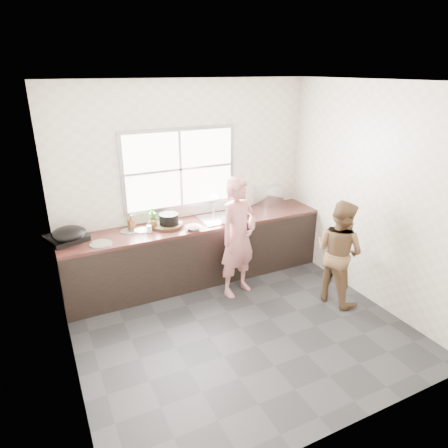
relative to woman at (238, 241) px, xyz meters
name	(u,v)px	position (x,y,z in m)	size (l,w,h in m)	color
floor	(241,328)	(-0.35, -0.74, -0.74)	(3.60, 3.20, 0.01)	#29292C
ceiling	(246,81)	(-0.35, -0.74, 1.97)	(3.60, 3.20, 0.01)	silver
wall_back	(187,182)	(-0.35, 0.87, 0.61)	(3.60, 0.01, 2.70)	beige
wall_left	(57,252)	(-2.15, -0.74, 0.61)	(0.01, 3.20, 2.70)	beige
wall_right	(372,196)	(1.46, -0.74, 0.61)	(0.01, 3.20, 2.70)	silver
wall_front	(353,291)	(-0.35, -2.34, 0.61)	(3.60, 0.01, 2.70)	beige
cabinet	(197,253)	(-0.35, 0.55, -0.33)	(3.60, 0.62, 0.82)	black
countertop	(197,224)	(-0.35, 0.55, 0.10)	(3.60, 0.64, 0.04)	#3A1D18
sink	(220,218)	(0.00, 0.55, 0.13)	(0.55, 0.45, 0.02)	silver
faucet	(214,204)	(0.00, 0.75, 0.27)	(0.02, 0.02, 0.30)	silver
window_frame	(180,169)	(-0.45, 0.85, 0.81)	(1.60, 0.05, 1.10)	#9EA0A5
window_glazing	(180,169)	(-0.45, 0.83, 0.81)	(1.50, 0.01, 1.00)	white
woman	(238,241)	(0.00, 0.00, 0.00)	(0.54, 0.35, 1.48)	#CC7A7A
person_side	(339,252)	(1.04, -0.72, -0.07)	(0.66, 0.51, 1.35)	brown
cutting_board	(167,225)	(-0.75, 0.60, 0.14)	(0.43, 0.43, 0.04)	#332213
cleaver	(175,223)	(-0.65, 0.57, 0.16)	(0.21, 0.10, 0.01)	silver
bowl_mince	(193,228)	(-0.48, 0.34, 0.15)	(0.20, 0.20, 0.05)	silver
bowl_crabs	(241,212)	(0.34, 0.57, 0.16)	(0.22, 0.22, 0.07)	silver
bowl_held	(227,221)	(0.01, 0.34, 0.16)	(0.21, 0.21, 0.07)	silver
black_pot	(169,220)	(-0.73, 0.57, 0.21)	(0.25, 0.25, 0.18)	black
plate_food	(142,230)	(-1.09, 0.59, 0.13)	(0.20, 0.20, 0.02)	white
bottle_green	(153,217)	(-0.92, 0.67, 0.25)	(0.10, 0.10, 0.27)	#318C2E
bottle_brown_tall	(132,222)	(-1.18, 0.74, 0.21)	(0.08, 0.08, 0.17)	#462711
bottle_brown_short	(152,223)	(-0.95, 0.61, 0.20)	(0.12, 0.12, 0.15)	#442A11
glass_jar	(149,229)	(-1.02, 0.51, 0.17)	(0.06, 0.06, 0.09)	white
burner	(66,238)	(-1.99, 0.70, 0.15)	(0.43, 0.43, 0.06)	black
wok	(69,234)	(-1.96, 0.57, 0.26)	(0.40, 0.40, 0.15)	black
dish_rack	(269,195)	(0.94, 0.78, 0.27)	(0.39, 0.28, 0.30)	silver
pot_lid_left	(101,244)	(-1.64, 0.40, 0.13)	(0.26, 0.26, 0.01)	silver
pot_lid_right	(129,231)	(-1.24, 0.65, 0.13)	(0.22, 0.22, 0.01)	silver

